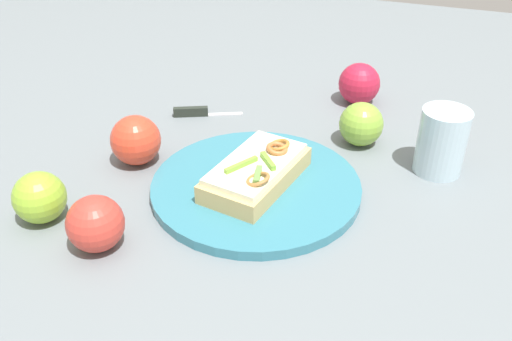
# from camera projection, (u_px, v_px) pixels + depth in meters

# --- Properties ---
(ground_plane) EXTENTS (2.00, 2.00, 0.00)m
(ground_plane) POSITION_uv_depth(u_px,v_px,m) (256.00, 191.00, 0.79)
(ground_plane) COLOR slate
(ground_plane) RESTS_ON ground
(plate) EXTENTS (0.29, 0.29, 0.01)m
(plate) POSITION_uv_depth(u_px,v_px,m) (256.00, 187.00, 0.79)
(plate) COLOR teal
(plate) RESTS_ON ground_plane
(sandwich) EXTENTS (0.18, 0.12, 0.05)m
(sandwich) POSITION_uv_depth(u_px,v_px,m) (257.00, 172.00, 0.77)
(sandwich) COLOR tan
(sandwich) RESTS_ON plate
(apple_0) EXTENTS (0.09, 0.09, 0.07)m
(apple_0) POSITION_uv_depth(u_px,v_px,m) (95.00, 224.00, 0.67)
(apple_0) COLOR #C63A2F
(apple_0) RESTS_ON ground_plane
(apple_1) EXTENTS (0.08, 0.08, 0.07)m
(apple_1) POSITION_uv_depth(u_px,v_px,m) (359.00, 84.00, 1.01)
(apple_1) COLOR #B71D38
(apple_1) RESTS_ON ground_plane
(apple_2) EXTENTS (0.08, 0.08, 0.08)m
(apple_2) POSITION_uv_depth(u_px,v_px,m) (136.00, 140.00, 0.83)
(apple_2) COLOR red
(apple_2) RESTS_ON ground_plane
(apple_3) EXTENTS (0.07, 0.07, 0.07)m
(apple_3) POSITION_uv_depth(u_px,v_px,m) (40.00, 197.00, 0.72)
(apple_3) COLOR #8DBC30
(apple_3) RESTS_ON ground_plane
(apple_4) EXTENTS (0.08, 0.08, 0.07)m
(apple_4) POSITION_uv_depth(u_px,v_px,m) (361.00, 124.00, 0.88)
(apple_4) COLOR #84B03A
(apple_4) RESTS_ON ground_plane
(drinking_glass) EXTENTS (0.07, 0.07, 0.10)m
(drinking_glass) POSITION_uv_depth(u_px,v_px,m) (442.00, 142.00, 0.81)
(drinking_glass) COLOR silver
(drinking_glass) RESTS_ON ground_plane
(knife) EXTENTS (0.06, 0.11, 0.02)m
(knife) POSITION_uv_depth(u_px,v_px,m) (197.00, 112.00, 0.98)
(knife) COLOR silver
(knife) RESTS_ON ground_plane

